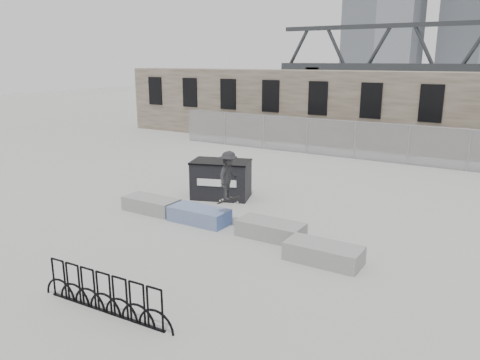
% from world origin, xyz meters
% --- Properties ---
extents(ground, '(120.00, 120.00, 0.00)m').
position_xyz_m(ground, '(0.00, 0.00, 0.00)').
color(ground, '#B2B2AD').
rests_on(ground, ground).
extents(stone_wall, '(36.00, 2.58, 4.50)m').
position_xyz_m(stone_wall, '(0.00, 16.24, 2.26)').
color(stone_wall, brown).
rests_on(stone_wall, ground).
extents(chainlink_fence, '(22.06, 0.06, 2.02)m').
position_xyz_m(chainlink_fence, '(-0.00, 12.50, 1.04)').
color(chainlink_fence, gray).
rests_on(chainlink_fence, ground).
extents(planter_far_left, '(2.00, 0.90, 0.49)m').
position_xyz_m(planter_far_left, '(-3.18, 0.09, 0.27)').
color(planter_far_left, '#959592').
rests_on(planter_far_left, ground).
extents(planter_center_left, '(2.00, 0.90, 0.49)m').
position_xyz_m(planter_center_left, '(-1.07, 0.05, 0.27)').
color(planter_center_left, '#3757A7').
rests_on(planter_center_left, ground).
extents(planter_center_right, '(2.00, 0.90, 0.49)m').
position_xyz_m(planter_center_right, '(1.54, 0.09, 0.27)').
color(planter_center_right, '#959592').
rests_on(planter_center_right, ground).
extents(planter_offset, '(2.00, 0.90, 0.49)m').
position_xyz_m(planter_offset, '(3.54, -0.74, 0.27)').
color(planter_offset, '#959592').
rests_on(planter_offset, ground).
extents(dumpster, '(2.51, 1.99, 1.44)m').
position_xyz_m(dumpster, '(-2.05, 2.79, 0.73)').
color(dumpster, black).
rests_on(dumpster, ground).
extents(bike_rack, '(3.59, 0.21, 0.90)m').
position_xyz_m(bike_rack, '(0.57, -5.52, 0.44)').
color(bike_rack, black).
rests_on(bike_rack, ground).
extents(skateboarder, '(0.77, 1.04, 1.72)m').
position_xyz_m(skateboarder, '(-0.00, 0.17, 1.69)').
color(skateboarder, '#252427').
rests_on(skateboarder, ground).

